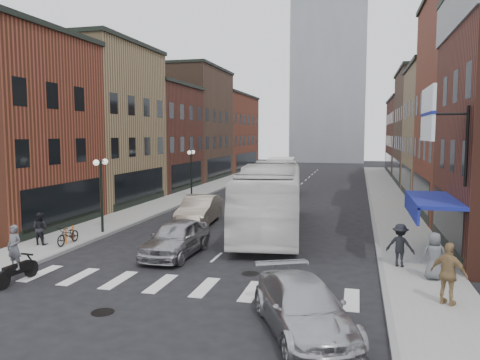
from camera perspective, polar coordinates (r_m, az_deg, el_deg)
name	(u,v)px	position (r m, az deg, el deg)	size (l,w,h in m)	color
ground	(210,263)	(20.12, -3.74, -10.11)	(160.00, 160.00, 0.00)	black
sidewalk_left	(195,193)	(43.27, -5.46, -1.54)	(3.00, 74.00, 0.15)	gray
sidewalk_right	(388,199)	(40.85, 17.63, -2.20)	(3.00, 74.00, 0.15)	gray
curb_left	(211,194)	(42.80, -3.57, -1.70)	(0.20, 74.00, 0.16)	gray
curb_right	(370,199)	(40.79, 15.52, -2.26)	(0.20, 74.00, 0.16)	gray
crosswalk_stripes	(184,286)	(17.42, -6.86, -12.67)	(12.00, 2.20, 0.01)	silver
bldg_left_mid_a	(81,125)	(38.63, -18.82, 6.37)	(10.30, 10.20, 12.30)	#997C54
bldg_left_mid_b	(140,137)	(47.33, -12.15, 5.14)	(10.30, 10.20, 10.30)	#4F261C
bldg_left_far_a	(180,124)	(57.41, -7.27, 6.78)	(10.30, 12.20, 13.30)	#4E3527
bldg_left_far_b	(215,133)	(70.61, -3.08, 5.78)	(10.30, 16.20, 11.30)	brown
bldg_right_mid_b	(471,132)	(43.35, 26.33, 5.31)	(10.30, 10.20, 11.30)	#997C54
bldg_right_far_a	(447,127)	(54.17, 23.93, 5.89)	(10.30, 12.20, 12.30)	#4E3527
bldg_right_far_b	(428,136)	(68.01, 21.92, 4.97)	(10.30, 16.20, 10.30)	#4F261C
awning_blue	(429,201)	(21.30, 22.00, -2.41)	(1.80, 5.00, 0.78)	navy
billboard_sign	(430,116)	(19.10, 22.18, 7.25)	(1.52, 3.00, 3.70)	black
distant_tower	(330,35)	(98.56, 10.94, 16.97)	(14.00, 14.00, 50.00)	#9399A0
streetlamp_near	(101,181)	(26.24, -16.56, -0.17)	(0.32, 1.22, 4.11)	black
streetlamp_far	(191,165)	(38.89, -5.96, 1.85)	(0.32, 1.22, 4.11)	black
bike_rack	(70,235)	(24.45, -20.07, -6.29)	(0.08, 0.68, 0.80)	#D8590C
box_truck	(279,177)	(41.99, 4.82, 0.36)	(2.74, 7.66, 3.26)	silver
motorcycle_rider	(16,256)	(19.09, -25.69, -8.38)	(0.63, 2.14, 2.18)	black
transit_bus	(271,198)	(26.42, 3.78, -2.15)	(3.17, 13.54, 3.77)	white
sedan_left_near	(176,238)	(21.30, -7.80, -7.02)	(1.91, 4.75, 1.62)	#A6A6AB
sedan_left_far	(199,210)	(28.56, -4.97, -3.66)	(1.81, 5.19, 1.71)	#B8AA95
curb_car	(304,307)	(13.38, 7.75, -15.14)	(2.03, 4.99, 1.45)	#B4B4B9
parked_bicycle	(68,235)	(24.18, -20.21, -6.31)	(0.59, 1.70, 0.89)	black
ped_left_solo	(40,228)	(24.52, -23.19, -5.45)	(0.76, 0.44, 1.57)	black
ped_right_a	(400,245)	(19.98, 18.94, -7.53)	(1.12, 0.55, 1.73)	black
ped_right_b	(449,274)	(16.14, 24.10, -10.40)	(1.15, 0.58, 1.97)	#94754B
ped_right_c	(434,256)	(18.66, 22.58, -8.55)	(0.85, 0.56, 1.75)	#575A5F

